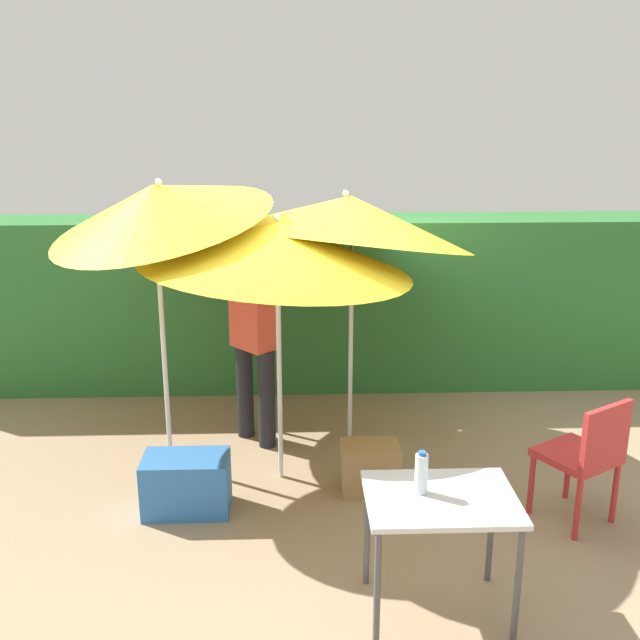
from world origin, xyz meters
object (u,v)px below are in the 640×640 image
(chair_plastic, at_px, (586,453))
(umbrella_rainbow, at_px, (238,241))
(crate_cardboard, at_px, (370,468))
(umbrella_yellow, at_px, (349,218))
(cooler_box, at_px, (187,484))
(bottle_water, at_px, (421,473))
(umbrella_orange, at_px, (157,205))
(person_vendor, at_px, (254,334))
(folding_table, at_px, (440,510))
(umbrella_navy, at_px, (277,245))

(chair_plastic, bearing_deg, umbrella_rainbow, 144.72)
(umbrella_rainbow, height_order, crate_cardboard, umbrella_rainbow)
(umbrella_rainbow, distance_m, umbrella_yellow, 0.96)
(cooler_box, relative_size, bottle_water, 2.44)
(umbrella_rainbow, relative_size, chair_plastic, 2.11)
(crate_cardboard, height_order, bottle_water, bottle_water)
(umbrella_orange, relative_size, crate_cardboard, 5.87)
(umbrella_yellow, xyz_separation_m, chair_plastic, (1.47, -1.39, -1.34))
(person_vendor, height_order, chair_plastic, person_vendor)
(chair_plastic, distance_m, folding_table, 1.42)
(umbrella_orange, height_order, cooler_box, umbrella_orange)
(umbrella_navy, height_order, cooler_box, umbrella_navy)
(umbrella_orange, xyz_separation_m, crate_cardboard, (1.49, -0.41, -1.85))
(umbrella_navy, height_order, folding_table, umbrella_navy)
(umbrella_orange, height_order, person_vendor, umbrella_orange)
(cooler_box, bearing_deg, person_vendor, 68.42)
(umbrella_navy, xyz_separation_m, chair_plastic, (2.01, -0.72, -1.26))
(umbrella_yellow, distance_m, crate_cardboard, 1.91)
(umbrella_rainbow, xyz_separation_m, person_vendor, (0.13, -0.33, -0.69))
(umbrella_yellow, bearing_deg, folding_table, -81.52)
(chair_plastic, xyz_separation_m, folding_table, (-1.13, -0.85, 0.12))
(umbrella_rainbow, distance_m, crate_cardboard, 2.12)
(umbrella_yellow, xyz_separation_m, cooler_box, (-1.18, -1.13, -1.65))
(umbrella_navy, bearing_deg, umbrella_rainbow, 110.05)
(umbrella_rainbow, height_order, umbrella_orange, umbrella_orange)
(umbrella_orange, xyz_separation_m, cooler_box, (0.20, -0.64, -1.83))
(cooler_box, bearing_deg, umbrella_orange, 107.31)
(umbrella_rainbow, relative_size, cooler_box, 3.20)
(umbrella_orange, height_order, umbrella_navy, umbrella_orange)
(umbrella_rainbow, bearing_deg, chair_plastic, -35.28)
(umbrella_navy, height_order, person_vendor, umbrella_navy)
(umbrella_yellow, height_order, bottle_water, umbrella_yellow)
(crate_cardboard, bearing_deg, umbrella_rainbow, 130.01)
(cooler_box, relative_size, crate_cardboard, 1.41)
(umbrella_rainbow, distance_m, umbrella_orange, 1.00)
(umbrella_rainbow, relative_size, umbrella_navy, 0.93)
(crate_cardboard, bearing_deg, umbrella_navy, 159.91)
(umbrella_orange, height_order, crate_cardboard, umbrella_orange)
(chair_plastic, xyz_separation_m, bottle_water, (-1.24, -0.81, 0.32))
(folding_table, bearing_deg, crate_cardboard, 99.72)
(umbrella_rainbow, distance_m, person_vendor, 0.78)
(umbrella_rainbow, xyz_separation_m, umbrella_navy, (0.35, -0.95, 0.14))
(umbrella_rainbow, bearing_deg, bottle_water, -65.63)
(umbrella_orange, height_order, chair_plastic, umbrella_orange)
(umbrella_yellow, bearing_deg, umbrella_orange, -160.25)
(umbrella_orange, xyz_separation_m, umbrella_yellow, (1.38, 0.50, -0.18))
(crate_cardboard, distance_m, bottle_water, 1.45)
(umbrella_orange, relative_size, chair_plastic, 2.74)
(umbrella_orange, distance_m, crate_cardboard, 2.41)
(umbrella_yellow, relative_size, umbrella_navy, 1.13)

